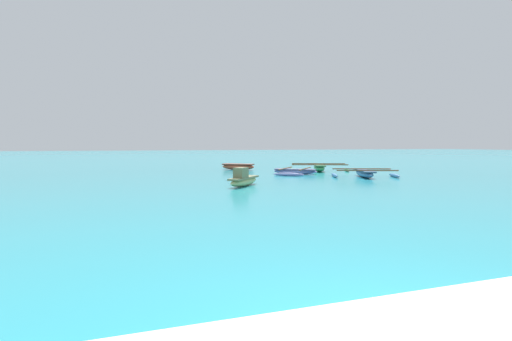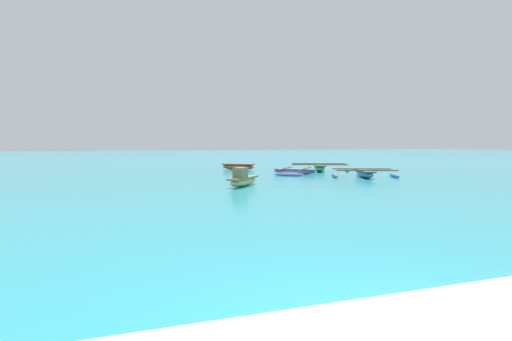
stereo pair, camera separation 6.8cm
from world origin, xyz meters
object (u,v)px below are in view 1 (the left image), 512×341
Objects in this scene: moored_boat_1 at (364,173)px; moored_boat_3 at (295,171)px; moored_boat_0 at (243,179)px; moored_boat_4 at (319,168)px; moored_boat_2 at (238,166)px.

moored_boat_1 is 4.29m from moored_boat_3.
moored_boat_0 is 0.57× the size of moored_boat_1.
moored_boat_4 is (2.78, 2.06, 0.06)m from moored_boat_3.
moored_boat_0 is 11.20m from moored_boat_2.
moored_boat_3 is (2.12, -5.15, -0.07)m from moored_boat_2.
moored_boat_1 is 1.67× the size of moored_boat_2.
moored_boat_0 is 11.05m from moored_boat_4.
moored_boat_4 is at bearing -4.81° from moored_boat_0.
moored_boat_4 is (0.05, 5.37, 0.03)m from moored_boat_1.
moored_boat_3 is 3.47m from moored_boat_4.
moored_boat_4 is (4.91, -3.09, -0.00)m from moored_boat_2.
moored_boat_4 is at bearing 75.32° from moored_boat_3.
moored_boat_0 is at bearing -93.74° from moored_boat_3.
moored_boat_1 reaches higher than moored_boat_2.
moored_boat_3 is at bearing 61.22° from moored_boat_1.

